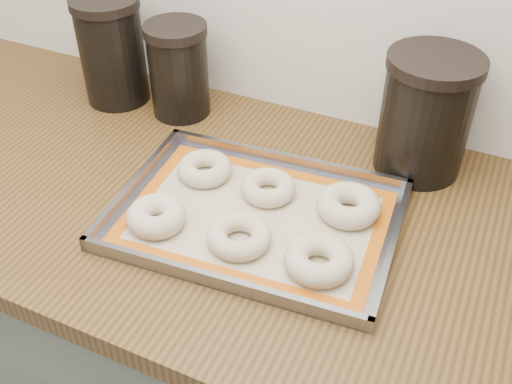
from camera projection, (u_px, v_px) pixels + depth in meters
The scene contains 13 objects.
cabinet at pixel (183, 339), 1.38m from camera, with size 3.00×0.65×0.86m, color slate.
countertop at pixel (164, 187), 1.10m from camera, with size 3.06×0.68×0.04m, color brown.
baking_tray at pixel (256, 217), 0.99m from camera, with size 0.48×0.36×0.03m.
baking_mat at pixel (256, 218), 0.99m from camera, with size 0.44×0.32×0.00m.
bagel_front_left at pixel (157, 216), 0.97m from camera, with size 0.10×0.10×0.04m, color beige.
bagel_front_mid at pixel (239, 236), 0.93m from camera, with size 0.10×0.10×0.03m, color beige.
bagel_front_right at pixel (319, 260), 0.89m from camera, with size 0.11×0.11×0.04m, color beige.
bagel_back_left at pixel (205, 169), 1.07m from camera, with size 0.10×0.10×0.03m, color beige.
bagel_back_mid at pixel (268, 188), 1.03m from camera, with size 0.09×0.09×0.03m, color beige.
bagel_back_right at pixel (349, 205), 0.99m from camera, with size 0.11×0.11×0.04m, color beige.
canister_left at pixel (112, 50), 1.23m from camera, with size 0.14×0.14×0.22m.
canister_mid at pixel (179, 70), 1.20m from camera, with size 0.12×0.12×0.19m.
canister_right at pixel (426, 115), 1.04m from camera, with size 0.16×0.16×0.22m.
Camera 1 is at (0.51, 0.97, 1.56)m, focal length 42.00 mm.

